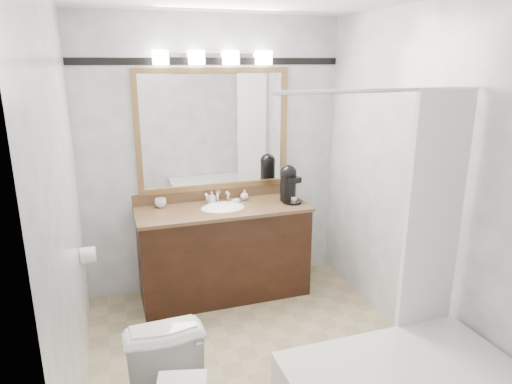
% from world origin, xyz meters
% --- Properties ---
extents(room, '(2.42, 2.62, 2.52)m').
position_xyz_m(room, '(0.00, 0.00, 1.25)').
color(room, tan).
rests_on(room, ground).
extents(vanity, '(1.53, 0.58, 0.97)m').
position_xyz_m(vanity, '(0.00, 1.02, 0.44)').
color(vanity, black).
rests_on(vanity, ground).
extents(mirror, '(1.40, 0.04, 1.10)m').
position_xyz_m(mirror, '(0.00, 1.28, 1.50)').
color(mirror, '#987144').
rests_on(mirror, room).
extents(vanity_light_bar, '(1.02, 0.14, 0.12)m').
position_xyz_m(vanity_light_bar, '(0.00, 1.23, 2.13)').
color(vanity_light_bar, silver).
rests_on(vanity_light_bar, room).
extents(accent_stripe, '(2.40, 0.01, 0.06)m').
position_xyz_m(accent_stripe, '(0.00, 1.29, 2.10)').
color(accent_stripe, black).
rests_on(accent_stripe, room).
extents(tp_roll, '(0.11, 0.12, 0.12)m').
position_xyz_m(tp_roll, '(-1.14, 0.66, 0.70)').
color(tp_roll, white).
rests_on(tp_roll, room).
extents(coffee_maker, '(0.19, 0.22, 0.34)m').
position_xyz_m(coffee_maker, '(0.62, 1.00, 1.03)').
color(coffee_maker, black).
rests_on(coffee_maker, vanity).
extents(cup_left, '(0.11, 0.11, 0.08)m').
position_xyz_m(cup_left, '(-0.52, 1.20, 0.89)').
color(cup_left, white).
rests_on(cup_left, vanity).
extents(soap_bottle_a, '(0.06, 0.06, 0.11)m').
position_xyz_m(soap_bottle_a, '(-0.07, 1.15, 0.91)').
color(soap_bottle_a, white).
rests_on(soap_bottle_a, vanity).
extents(soap_bottle_b, '(0.09, 0.09, 0.10)m').
position_xyz_m(soap_bottle_b, '(0.25, 1.18, 0.90)').
color(soap_bottle_b, white).
rests_on(soap_bottle_b, vanity).
extents(soap_bar, '(0.09, 0.07, 0.02)m').
position_xyz_m(soap_bar, '(0.15, 1.13, 0.86)').
color(soap_bar, beige).
rests_on(soap_bar, vanity).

